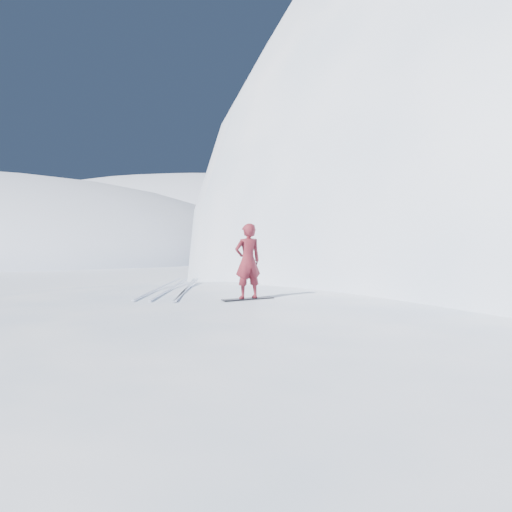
{
  "coord_description": "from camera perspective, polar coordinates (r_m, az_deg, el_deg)",
  "views": [
    {
      "loc": [
        4.05,
        -10.47,
        4.24
      ],
      "look_at": [
        0.97,
        3.35,
        3.5
      ],
      "focal_mm": 35.0,
      "sensor_mm": 36.0,
      "label": 1
    }
  ],
  "objects": [
    {
      "name": "snowboarder",
      "position": [
        13.21,
        -0.95,
        -0.58
      ],
      "size": [
        0.86,
        0.82,
        1.99
      ],
      "primitive_type": "imported",
      "rotation": [
        0.0,
        0.0,
        3.8
      ],
      "color": "maroon",
      "rests_on": "snowboard"
    },
    {
      "name": "near_ridge",
      "position": [
        14.45,
        -0.18,
        -14.08
      ],
      "size": [
        36.0,
        28.0,
        4.8
      ],
      "primitive_type": "ellipsoid",
      "color": "white",
      "rests_on": "ground"
    },
    {
      "name": "board_tracks",
      "position": [
        16.1,
        -9.07,
        -3.53
      ],
      "size": [
        2.22,
        5.93,
        0.04
      ],
      "color": "silver",
      "rests_on": "ground"
    },
    {
      "name": "far_ridge_c",
      "position": [
        128.34,
        -7.49,
        1.08
      ],
      "size": [
        140.0,
        90.0,
        36.0
      ],
      "primitive_type": "ellipsoid",
      "color": "white",
      "rests_on": "ground"
    },
    {
      "name": "peak_shoulder",
      "position": [
        31.33,
        23.5,
        -5.03
      ],
      "size": [
        28.0,
        24.0,
        18.0
      ],
      "primitive_type": "ellipsoid",
      "color": "white",
      "rests_on": "ground"
    },
    {
      "name": "ground",
      "position": [
        12.0,
        -8.43,
        -17.73
      ],
      "size": [
        400.0,
        400.0,
        0.0
      ],
      "primitive_type": "plane",
      "color": "white",
      "rests_on": "ground"
    },
    {
      "name": "wind_bumps",
      "position": [
        14.06,
        -7.42,
        -14.58
      ],
      "size": [
        16.0,
        14.4,
        1.0
      ],
      "color": "white",
      "rests_on": "ground"
    },
    {
      "name": "snowboard",
      "position": [
        13.31,
        -0.94,
        -4.9
      ],
      "size": [
        1.29,
        1.08,
        0.02
      ],
      "primitive_type": "cube",
      "rotation": [
        0.0,
        0.0,
        0.66
      ],
      "color": "black",
      "rests_on": "near_ridge"
    }
  ]
}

